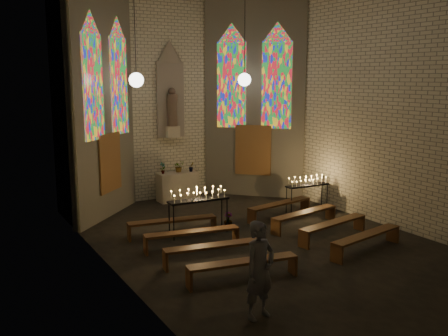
{
  "coord_description": "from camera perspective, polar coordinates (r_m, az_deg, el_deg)",
  "views": [
    {
      "loc": [
        -7.2,
        -10.18,
        4.28
      ],
      "look_at": [
        -0.29,
        1.7,
        1.78
      ],
      "focal_mm": 40.0,
      "sensor_mm": 36.0,
      "label": 1
    }
  ],
  "objects": [
    {
      "name": "flower_vase_left",
      "position": [
        17.28,
        -7.01,
        -0.0
      ],
      "size": [
        0.25,
        0.21,
        0.4
      ],
      "primitive_type": "imported",
      "rotation": [
        0.0,
        0.0,
        0.37
      ],
      "color": "#4C723F",
      "rests_on": "altar"
    },
    {
      "name": "pew_left_3",
      "position": [
        10.75,
        2.17,
        -10.95
      ],
      "size": [
        2.46,
        0.76,
        0.47
      ],
      "rotation": [
        0.0,
        0.0,
        -0.17
      ],
      "color": "#4E2E16",
      "rests_on": "ground"
    },
    {
      "name": "flower_vase_right",
      "position": [
        17.61,
        -3.76,
        0.13
      ],
      "size": [
        0.21,
        0.18,
        0.34
      ],
      "primitive_type": "imported",
      "rotation": [
        0.0,
        0.0,
        0.2
      ],
      "color": "#4C723F",
      "rests_on": "altar"
    },
    {
      "name": "pew_right_2",
      "position": [
        13.77,
        12.39,
        -6.37
      ],
      "size": [
        2.46,
        0.76,
        0.47
      ],
      "rotation": [
        0.0,
        0.0,
        0.17
      ],
      "color": "#4E2E16",
      "rests_on": "ground"
    },
    {
      "name": "votive_stand_right",
      "position": [
        16.24,
        9.52,
        -1.68
      ],
      "size": [
        1.51,
        0.44,
        1.1
      ],
      "rotation": [
        0.0,
        0.0,
        -0.06
      ],
      "color": "black",
      "rests_on": "ground"
    },
    {
      "name": "flower_vase_center",
      "position": [
        17.55,
        -5.19,
        0.19
      ],
      "size": [
        0.41,
        0.37,
        0.4
      ],
      "primitive_type": "imported",
      "rotation": [
        0.0,
        0.0,
        0.17
      ],
      "color": "#4C723F",
      "rests_on": "altar"
    },
    {
      "name": "visitor",
      "position": [
        9.08,
        4.12,
        -11.56
      ],
      "size": [
        0.73,
        0.55,
        1.8
      ],
      "primitive_type": "imported",
      "rotation": [
        0.0,
        0.0,
        0.2
      ],
      "color": "#50515A",
      "rests_on": "ground"
    },
    {
      "name": "room",
      "position": [
        15.35,
        -2.24,
        8.22
      ],
      "size": [
        8.22,
        12.43,
        7.0
      ],
      "color": "beige",
      "rests_on": "ground"
    },
    {
      "name": "pew_left_0",
      "position": [
        13.76,
        -5.92,
        -6.19
      ],
      "size": [
        2.46,
        0.76,
        0.47
      ],
      "rotation": [
        0.0,
        0.0,
        -0.17
      ],
      "color": "#4E2E16",
      "rests_on": "ground"
    },
    {
      "name": "pew_right_1",
      "position": [
        14.64,
        9.21,
        -5.26
      ],
      "size": [
        2.46,
        0.76,
        0.47
      ],
      "rotation": [
        0.0,
        0.0,
        0.17
      ],
      "color": "#4E2E16",
      "rests_on": "ground"
    },
    {
      "name": "altar",
      "position": [
        17.61,
        -5.34,
        -2.1
      ],
      "size": [
        1.4,
        0.6,
        1.0
      ],
      "primitive_type": "cube",
      "color": "#C0B79D",
      "rests_on": "ground"
    },
    {
      "name": "aisle_flower_pot",
      "position": [
        14.51,
        0.49,
        -5.93
      ],
      "size": [
        0.31,
        0.31,
        0.44
      ],
      "primitive_type": "imported",
      "rotation": [
        0.0,
        0.0,
        -0.32
      ],
      "color": "#4C723F",
      "rests_on": "ground"
    },
    {
      "name": "votive_stand_left",
      "position": [
        13.62,
        -2.94,
        -3.29
      ],
      "size": [
        1.72,
        0.48,
        1.25
      ],
      "rotation": [
        0.0,
        0.0,
        -0.04
      ],
      "color": "black",
      "rests_on": "ground"
    },
    {
      "name": "pew_left_1",
      "position": [
        12.73,
        -3.67,
        -7.54
      ],
      "size": [
        2.46,
        0.76,
        0.47
      ],
      "rotation": [
        0.0,
        0.0,
        -0.17
      ],
      "color": "#4E2E16",
      "rests_on": "ground"
    },
    {
      "name": "pew_left_2",
      "position": [
        11.72,
        -1.01,
        -9.11
      ],
      "size": [
        2.46,
        0.76,
        0.47
      ],
      "rotation": [
        0.0,
        0.0,
        -0.17
      ],
      "color": "#4E2E16",
      "rests_on": "ground"
    },
    {
      "name": "floor",
      "position": [
        13.18,
        4.85,
        -8.66
      ],
      "size": [
        12.0,
        12.0,
        0.0
      ],
      "primitive_type": "plane",
      "color": "black",
      "rests_on": "ground"
    },
    {
      "name": "pew_right_0",
      "position": [
        15.55,
        6.4,
        -4.26
      ],
      "size": [
        2.46,
        0.76,
        0.47
      ],
      "rotation": [
        0.0,
        0.0,
        0.17
      ],
      "color": "#4E2E16",
      "rests_on": "ground"
    },
    {
      "name": "pew_right_3",
      "position": [
        12.96,
        15.99,
        -7.6
      ],
      "size": [
        2.46,
        0.76,
        0.47
      ],
      "rotation": [
        0.0,
        0.0,
        0.17
      ],
      "color": "#4E2E16",
      "rests_on": "ground"
    }
  ]
}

